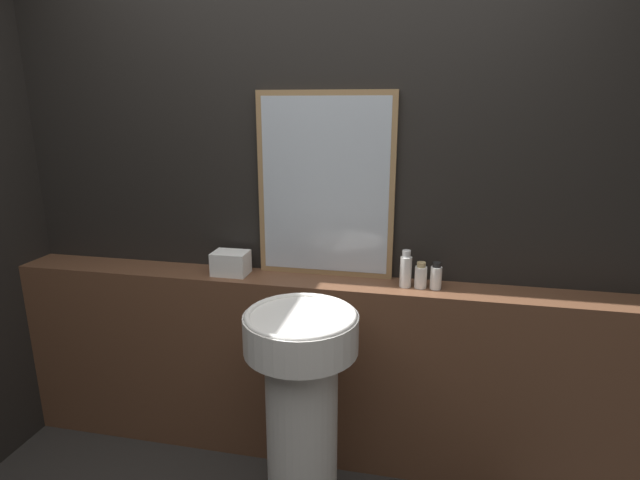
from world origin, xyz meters
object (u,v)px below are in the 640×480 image
Objects in this scene: pedestal_sink at (302,407)px; conditioner_bottle at (421,276)px; lotion_bottle at (436,277)px; towel_stack at (231,263)px; shampoo_bottle at (406,270)px; mirror at (325,186)px.

conditioner_bottle reaches higher than pedestal_sink.
conditioner_bottle is 0.96× the size of lotion_bottle.
shampoo_bottle is (0.82, 0.00, 0.02)m from towel_stack.
lotion_bottle is (0.50, 0.46, 0.42)m from pedestal_sink.
shampoo_bottle is at bearing 180.00° from conditioner_bottle.
shampoo_bottle reaches higher than towel_stack.
shampoo_bottle is 1.37× the size of lotion_bottle.
pedestal_sink is 5.80× the size of towel_stack.
conditioner_bottle is 0.07m from lotion_bottle.
mirror is 6.91× the size of lotion_bottle.
pedestal_sink is 0.96m from mirror.
conditioner_bottle is at bearing 46.90° from pedestal_sink.
towel_stack is 0.95m from lotion_bottle.
pedestal_sink is 5.72× the size of shampoo_bottle.
lotion_bottle reaches higher than conditioner_bottle.
lotion_bottle is (0.51, -0.09, -0.37)m from mirror.
mirror is at bearing 169.77° from lotion_bottle.
pedestal_sink is at bearing -88.04° from mirror.
towel_stack is at bearing 180.00° from shampoo_bottle.
mirror is at bearing 91.96° from pedestal_sink.
conditioner_bottle is (0.07, 0.00, -0.02)m from shampoo_bottle.
shampoo_bottle is at bearing 180.00° from lotion_bottle.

